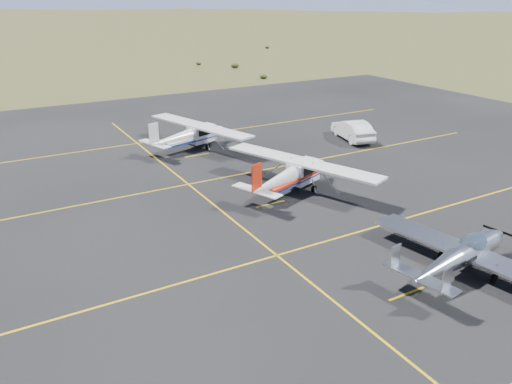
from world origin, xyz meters
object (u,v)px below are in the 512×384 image
object	(u,v)px
aircraft_cessna	(291,174)
aircraft_plain	(189,135)
aircraft_low_wing	(463,254)
sedan	(353,130)

from	to	relation	value
aircraft_cessna	aircraft_plain	xyz separation A→B (m)	(-1.88, 11.83, -0.02)
aircraft_cessna	aircraft_low_wing	bearing A→B (deg)	-105.20
sedan	aircraft_cessna	bearing A→B (deg)	47.87
aircraft_cessna	sedan	world-z (taller)	aircraft_cessna
aircraft_cessna	aircraft_plain	distance (m)	11.98
aircraft_plain	sedan	world-z (taller)	aircraft_plain
aircraft_cessna	sedan	xyz separation A→B (m)	(11.33, 7.62, -0.40)
aircraft_low_wing	aircraft_cessna	size ratio (longest dim) A/B	0.90
sedan	aircraft_low_wing	bearing A→B (deg)	76.57
aircraft_plain	sedan	bearing A→B (deg)	-34.65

